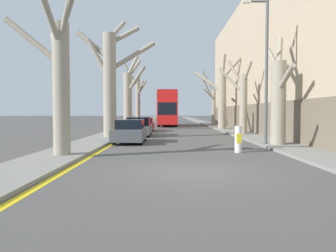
{
  "coord_description": "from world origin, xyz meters",
  "views": [
    {
      "loc": [
        -0.78,
        -9.71,
        1.82
      ],
      "look_at": [
        -0.64,
        28.36,
        0.2
      ],
      "focal_mm": 35.0,
      "sensor_mm": 36.0,
      "label": 1
    }
  ],
  "objects_px": {
    "double_decker_bus": "(166,107)",
    "traffic_bollard": "(237,139)",
    "street_tree_left_3": "(136,97)",
    "street_tree_right_2": "(220,97)",
    "street_tree_right_0": "(277,97)",
    "street_tree_right_3": "(211,104)",
    "street_tree_left_1": "(109,78)",
    "parked_car_1": "(137,127)",
    "parked_car_0": "(129,132)",
    "street_tree_right_1": "(241,101)",
    "street_tree_left_2": "(127,97)",
    "parked_car_2": "(143,125)",
    "lamp_post": "(263,64)",
    "street_tree_left_0": "(59,73)"
  },
  "relations": [
    {
      "from": "street_tree_right_3",
      "to": "parked_car_2",
      "type": "distance_m",
      "value": 13.7
    },
    {
      "from": "lamp_post",
      "to": "street_tree_left_1",
      "type": "bearing_deg",
      "value": 150.08
    },
    {
      "from": "street_tree_left_0",
      "to": "double_decker_bus",
      "type": "xyz_separation_m",
      "value": [
        4.19,
        30.25,
        -0.81
      ]
    },
    {
      "from": "street_tree_left_2",
      "to": "double_decker_bus",
      "type": "bearing_deg",
      "value": 67.44
    },
    {
      "from": "double_decker_bus",
      "to": "traffic_bollard",
      "type": "bearing_deg",
      "value": -83.54
    },
    {
      "from": "parked_car_1",
      "to": "parked_car_0",
      "type": "bearing_deg",
      "value": -90.0
    },
    {
      "from": "street_tree_right_0",
      "to": "street_tree_right_1",
      "type": "height_order",
      "value": "street_tree_right_0"
    },
    {
      "from": "street_tree_left_1",
      "to": "double_decker_bus",
      "type": "height_order",
      "value": "street_tree_left_1"
    },
    {
      "from": "street_tree_right_2",
      "to": "street_tree_right_3",
      "type": "xyz_separation_m",
      "value": [
        0.22,
        8.2,
        -0.48
      ]
    },
    {
      "from": "double_decker_bus",
      "to": "street_tree_right_3",
      "type": "bearing_deg",
      "value": -13.6
    },
    {
      "from": "street_tree_left_2",
      "to": "street_tree_right_3",
      "type": "relative_size",
      "value": 1.11
    },
    {
      "from": "street_tree_right_2",
      "to": "street_tree_right_3",
      "type": "distance_m",
      "value": 8.22
    },
    {
      "from": "street_tree_left_2",
      "to": "street_tree_right_2",
      "type": "distance_m",
      "value": 9.54
    },
    {
      "from": "street_tree_left_1",
      "to": "street_tree_left_2",
      "type": "bearing_deg",
      "value": 90.27
    },
    {
      "from": "lamp_post",
      "to": "traffic_bollard",
      "type": "bearing_deg",
      "value": -124.7
    },
    {
      "from": "street_tree_right_2",
      "to": "street_tree_left_1",
      "type": "bearing_deg",
      "value": -131.24
    },
    {
      "from": "lamp_post",
      "to": "parked_car_0",
      "type": "bearing_deg",
      "value": 165.61
    },
    {
      "from": "street_tree_left_2",
      "to": "parked_car_0",
      "type": "xyz_separation_m",
      "value": [
        1.77,
        -14.26,
        -2.74
      ]
    },
    {
      "from": "traffic_bollard",
      "to": "lamp_post",
      "type": "bearing_deg",
      "value": 55.3
    },
    {
      "from": "street_tree_left_3",
      "to": "street_tree_left_1",
      "type": "bearing_deg",
      "value": -89.78
    },
    {
      "from": "street_tree_left_1",
      "to": "parked_car_2",
      "type": "height_order",
      "value": "street_tree_left_1"
    },
    {
      "from": "parked_car_0",
      "to": "parked_car_1",
      "type": "bearing_deg",
      "value": 90.0
    },
    {
      "from": "street_tree_left_0",
      "to": "street_tree_right_1",
      "type": "height_order",
      "value": "street_tree_left_0"
    },
    {
      "from": "street_tree_left_0",
      "to": "street_tree_left_1",
      "type": "bearing_deg",
      "value": 88.36
    },
    {
      "from": "street_tree_right_2",
      "to": "parked_car_1",
      "type": "xyz_separation_m",
      "value": [
        -7.77,
        -8.55,
        -2.7
      ]
    },
    {
      "from": "street_tree_left_3",
      "to": "street_tree_right_0",
      "type": "bearing_deg",
      "value": -69.06
    },
    {
      "from": "parked_car_2",
      "to": "traffic_bollard",
      "type": "height_order",
      "value": "parked_car_2"
    },
    {
      "from": "parked_car_2",
      "to": "parked_car_0",
      "type": "bearing_deg",
      "value": -90.0
    },
    {
      "from": "street_tree_right_0",
      "to": "parked_car_1",
      "type": "xyz_separation_m",
      "value": [
        -8.13,
        7.72,
        -1.94
      ]
    },
    {
      "from": "street_tree_left_0",
      "to": "parked_car_2",
      "type": "xyz_separation_m",
      "value": [
        2.0,
        17.95,
        -2.74
      ]
    },
    {
      "from": "traffic_bollard",
      "to": "street_tree_left_1",
      "type": "bearing_deg",
      "value": 131.26
    },
    {
      "from": "street_tree_right_0",
      "to": "street_tree_right_1",
      "type": "distance_m",
      "value": 7.89
    },
    {
      "from": "street_tree_right_0",
      "to": "lamp_post",
      "type": "bearing_deg",
      "value": 166.56
    },
    {
      "from": "street_tree_left_3",
      "to": "lamp_post",
      "type": "xyz_separation_m",
      "value": [
        9.23,
        -25.78,
        0.52
      ]
    },
    {
      "from": "street_tree_left_1",
      "to": "parked_car_0",
      "type": "distance_m",
      "value": 5.18
    },
    {
      "from": "street_tree_right_1",
      "to": "street_tree_right_3",
      "type": "xyz_separation_m",
      "value": [
        -0.02,
        16.58,
        0.19
      ]
    },
    {
      "from": "street_tree_left_1",
      "to": "street_tree_right_1",
      "type": "bearing_deg",
      "value": 14.16
    },
    {
      "from": "street_tree_left_0",
      "to": "street_tree_right_2",
      "type": "relative_size",
      "value": 1.0
    },
    {
      "from": "parked_car_2",
      "to": "traffic_bollard",
      "type": "relative_size",
      "value": 3.77
    },
    {
      "from": "street_tree_right_3",
      "to": "parked_car_2",
      "type": "height_order",
      "value": "street_tree_right_3"
    },
    {
      "from": "street_tree_right_1",
      "to": "street_tree_right_2",
      "type": "bearing_deg",
      "value": 91.62
    },
    {
      "from": "street_tree_right_0",
      "to": "parked_car_2",
      "type": "bearing_deg",
      "value": 120.91
    },
    {
      "from": "traffic_bollard",
      "to": "parked_car_2",
      "type": "bearing_deg",
      "value": 108.43
    },
    {
      "from": "street_tree_left_1",
      "to": "street_tree_left_2",
      "type": "relative_size",
      "value": 1.11
    },
    {
      "from": "double_decker_bus",
      "to": "street_tree_right_2",
      "type": "bearing_deg",
      "value": -59.85
    },
    {
      "from": "street_tree_right_3",
      "to": "parked_car_2",
      "type": "relative_size",
      "value": 1.56
    },
    {
      "from": "street_tree_left_0",
      "to": "parked_car_1",
      "type": "distance_m",
      "value": 12.55
    },
    {
      "from": "street_tree_left_0",
      "to": "traffic_bollard",
      "type": "bearing_deg",
      "value": 12.58
    },
    {
      "from": "street_tree_left_3",
      "to": "street_tree_right_2",
      "type": "distance_m",
      "value": 13.63
    },
    {
      "from": "parked_car_2",
      "to": "traffic_bollard",
      "type": "distance_m",
      "value": 17.17
    }
  ]
}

